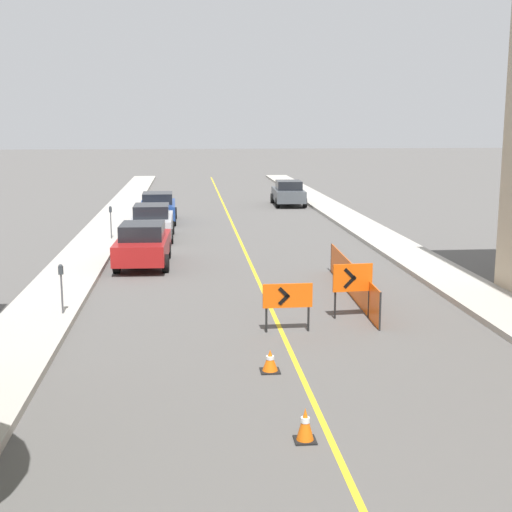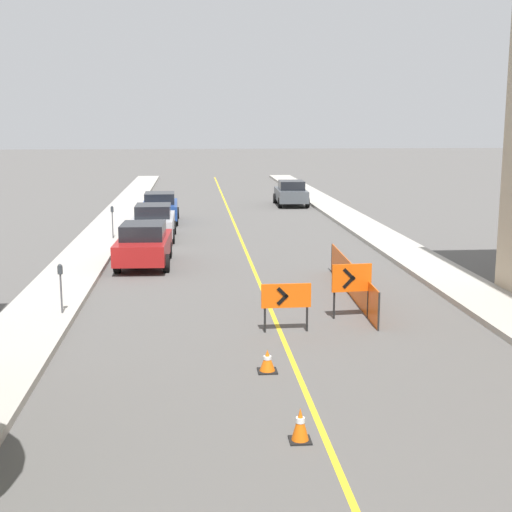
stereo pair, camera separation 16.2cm
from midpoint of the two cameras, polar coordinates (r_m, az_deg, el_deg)
The scene contains 14 objects.
lane_stripe at distance 33.24m, azimuth -1.61°, elevation 1.64°, with size 0.12×72.95×0.01m.
sidewalk_left at distance 33.41m, azimuth -12.51°, elevation 1.58°, with size 2.01×72.95×0.17m.
sidewalk_right at distance 34.24m, azimuth 9.02°, elevation 1.91°, with size 2.01×72.95×0.17m.
traffic_cone_fourth at distance 12.08m, azimuth 3.56°, elevation -13.33°, with size 0.36×0.36×0.58m.
traffic_cone_fifth at distance 15.19m, azimuth 0.83°, elevation -8.40°, with size 0.41×0.41×0.48m.
arrow_barricade_primary at distance 17.83m, azimuth 2.28°, elevation -3.34°, with size 1.26×0.10×1.24m.
arrow_barricade_secondary at distance 19.18m, azimuth 7.49°, elevation -1.92°, with size 1.09×0.16×1.49m.
safety_mesh_fence at distance 21.75m, azimuth 7.45°, elevation -1.92°, with size 0.29×7.41×1.00m.
parked_car_curb_near at distance 26.47m, azimuth -9.20°, elevation 0.94°, with size 1.95×4.36×1.59m.
parked_car_curb_mid at distance 32.47m, azimuth -8.46°, elevation 2.73°, with size 1.93×4.31×1.59m.
parked_car_curb_far at distance 37.98m, azimuth -7.97°, elevation 3.87°, with size 1.94×4.33×1.59m.
parked_car_opposite_side at distance 45.49m, azimuth 2.50°, elevation 5.06°, with size 1.95×4.35×1.59m.
parking_meter_near_curb at distance 19.58m, azimuth -15.55°, elevation -1.76°, with size 0.12×0.11×1.34m.
parking_meter_far_curb at distance 31.88m, azimuth -11.70°, elevation 3.18°, with size 0.12×0.11×1.44m.
Camera 1 is at (-2.30, 3.72, 5.18)m, focal length 50.00 mm.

